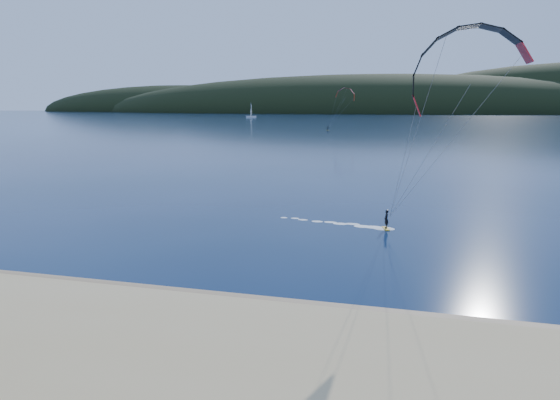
# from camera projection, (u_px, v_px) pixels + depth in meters

# --- Properties ---
(ground) EXTENTS (1800.00, 1800.00, 0.00)m
(ground) POSITION_uv_depth(u_px,v_px,m) (195.00, 338.00, 23.54)
(ground) COLOR #071B39
(ground) RESTS_ON ground
(wet_sand) EXTENTS (220.00, 2.50, 0.10)m
(wet_sand) POSITION_uv_depth(u_px,v_px,m) (228.00, 302.00, 27.81)
(wet_sand) COLOR #977A58
(wet_sand) RESTS_ON ground
(headland) EXTENTS (1200.00, 310.00, 140.00)m
(headland) POSITION_uv_depth(u_px,v_px,m) (400.00, 113.00, 732.24)
(headland) COLOR black
(headland) RESTS_ON ground
(kitesurfer_near) EXTENTS (20.83, 9.13, 16.33)m
(kitesurfer_near) POSITION_uv_depth(u_px,v_px,m) (465.00, 90.00, 35.07)
(kitesurfer_near) COLOR gold
(kitesurfer_near) RESTS_ON ground
(kitesurfer_far) EXTENTS (12.63, 4.94, 17.00)m
(kitesurfer_far) POSITION_uv_depth(u_px,v_px,m) (345.00, 98.00, 210.76)
(kitesurfer_far) COLOR gold
(kitesurfer_far) RESTS_ON ground
(sailboat) EXTENTS (9.52, 5.97, 13.29)m
(sailboat) POSITION_uv_depth(u_px,v_px,m) (251.00, 116.00, 441.74)
(sailboat) COLOR white
(sailboat) RESTS_ON ground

